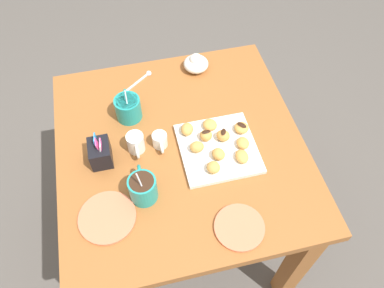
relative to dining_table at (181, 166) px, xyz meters
name	(u,v)px	position (x,y,z in m)	size (l,w,h in m)	color
ground_plane	(184,229)	(0.00, 0.00, -0.60)	(8.00, 8.00, 0.00)	#514C47
dining_table	(181,166)	(0.00, 0.00, 0.00)	(0.90, 0.86, 0.74)	#935628
pastry_plate_square	(218,148)	(-0.05, -0.12, 0.15)	(0.26, 0.26, 0.02)	silver
coffee_mug_teal_left	(143,188)	(-0.17, 0.16, 0.19)	(0.13, 0.09, 0.14)	teal
coffee_mug_teal_right	(128,107)	(0.17, 0.16, 0.19)	(0.13, 0.09, 0.13)	teal
cream_pitcher_white	(136,143)	(0.02, 0.15, 0.18)	(0.10, 0.06, 0.07)	silver
sugar_caddy	(100,153)	(0.00, 0.27, 0.18)	(0.09, 0.07, 0.11)	black
ice_cream_bowl	(196,63)	(0.36, -0.14, 0.17)	(0.10, 0.10, 0.07)	silver
chocolate_sauce_pitcher	(160,140)	(0.02, 0.07, 0.17)	(0.09, 0.05, 0.06)	silver
saucer_coral_left	(239,227)	(-0.35, -0.11, 0.15)	(0.15, 0.15, 0.01)	#E5704C
saucer_coral_right	(107,217)	(-0.22, 0.28, 0.15)	(0.18, 0.18, 0.01)	#E5704C
loose_spoon_near_saucer	(141,80)	(0.35, 0.09, 0.14)	(0.11, 0.13, 0.01)	silver
beignet_0	(197,147)	(-0.05, -0.05, 0.18)	(0.05, 0.04, 0.04)	#D19347
beignet_1	(243,143)	(-0.06, -0.21, 0.17)	(0.05, 0.04, 0.03)	#D19347
beignet_2	(242,156)	(-0.12, -0.19, 0.17)	(0.06, 0.04, 0.03)	#D19347
beignet_3	(213,167)	(-0.14, -0.08, 0.18)	(0.04, 0.05, 0.04)	#D19347
beignet_4	(187,129)	(0.04, -0.03, 0.18)	(0.05, 0.04, 0.04)	#D19347
beignet_5	(206,135)	(-0.01, -0.09, 0.18)	(0.04, 0.04, 0.04)	#D19347
chocolate_drizzle_5	(206,132)	(-0.01, -0.09, 0.20)	(0.03, 0.01, 0.01)	black
beignet_6	(218,154)	(-0.09, -0.11, 0.18)	(0.04, 0.05, 0.04)	#D19347
beignet_7	(210,125)	(0.04, -0.12, 0.17)	(0.05, 0.05, 0.03)	#D19347
beignet_8	(223,136)	(-0.02, -0.15, 0.18)	(0.04, 0.05, 0.04)	#D19347
chocolate_drizzle_8	(224,132)	(-0.02, -0.15, 0.20)	(0.03, 0.02, 0.01)	black
beignet_9	(241,127)	(0.00, -0.22, 0.17)	(0.05, 0.05, 0.03)	#D19347
chocolate_drizzle_9	(242,124)	(0.00, -0.22, 0.19)	(0.04, 0.02, 0.01)	black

